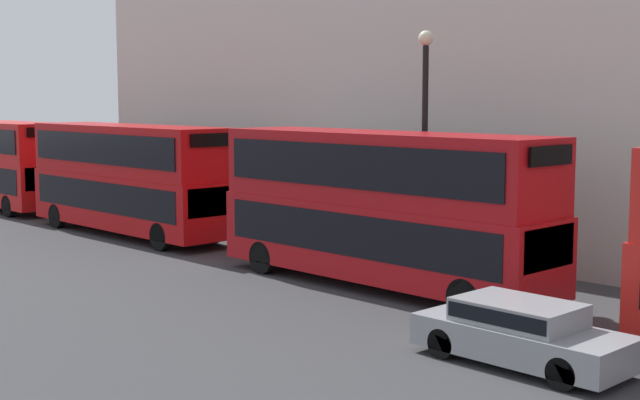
{
  "coord_description": "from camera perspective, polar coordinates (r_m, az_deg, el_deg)",
  "views": [
    {
      "loc": [
        -16.85,
        1.19,
        5.41
      ],
      "look_at": [
        0.48,
        19.29,
        2.48
      ],
      "focal_mm": 50.0,
      "sensor_mm": 36.0,
      "label": 1
    }
  ],
  "objects": [
    {
      "name": "bus_third_in_queue",
      "position": [
        35.33,
        -12.1,
        1.58
      ],
      "size": [
        2.59,
        10.79,
        4.29
      ],
      "color": "#B20C0F",
      "rests_on": "ground"
    },
    {
      "name": "bus_second_in_queue",
      "position": [
        25.11,
        3.94,
        -0.17
      ],
      "size": [
        2.59,
        10.88,
        4.41
      ],
      "color": "#A80F14",
      "rests_on": "ground"
    },
    {
      "name": "car_hatchback",
      "position": [
        18.59,
        12.73,
        -8.18
      ],
      "size": [
        1.8,
        4.39,
        1.31
      ],
      "color": "gray",
      "rests_on": "ground"
    },
    {
      "name": "street_lamp",
      "position": [
        26.28,
        6.72,
        4.5
      ],
      "size": [
        0.44,
        0.44,
        7.3
      ],
      "color": "black",
      "rests_on": "ground"
    }
  ]
}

